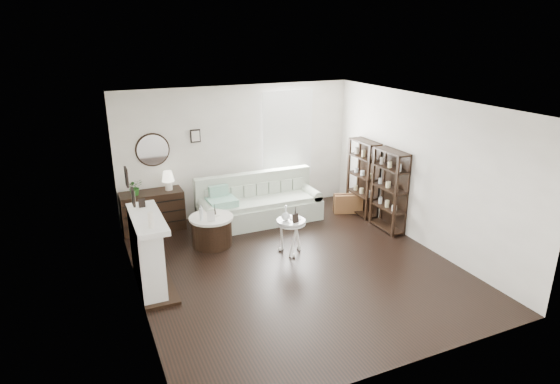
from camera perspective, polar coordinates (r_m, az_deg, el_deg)
name	(u,v)px	position (r m, az deg, el deg)	size (l,w,h in m)	color
room	(271,137)	(10.00, -1.05, 6.78)	(5.50, 5.50, 5.50)	black
fireplace	(148,255)	(7.37, -15.82, -7.37)	(0.50, 1.40, 1.84)	white
shelf_unit_far	(363,178)	(9.97, 10.09, 1.71)	(0.30, 0.80, 1.60)	black
shelf_unit_near	(389,191)	(9.28, 13.16, 0.17)	(0.30, 0.80, 1.60)	black
sofa	(259,206)	(9.61, -2.62, -1.71)	(2.50, 0.86, 0.97)	beige
quilt	(222,202)	(9.16, -7.11, -1.24)	(0.55, 0.45, 0.14)	#227E5C
suitcase	(348,203)	(10.17, 8.29, -1.39)	(0.61, 0.20, 0.41)	brown
dresser	(153,211)	(9.46, -15.24, -2.27)	(1.18, 0.51, 0.79)	black
table_lamp	(168,181)	(9.32, -13.47, 1.36)	(0.24, 0.24, 0.38)	white
potted_plant	(135,187)	(9.20, -17.30, 0.57)	(0.28, 0.25, 0.31)	#205A19
drum_table	(212,230)	(8.64, -8.31, -4.66)	(0.80, 0.80, 0.55)	black
pedestal_table	(291,223)	(8.15, 1.34, -3.77)	(0.51, 0.51, 0.62)	silver
eiffel_drum	(215,210)	(8.57, -7.96, -2.19)	(0.11, 0.11, 0.19)	black
bottle_drum	(201,213)	(8.36, -9.59, -2.50)	(0.07, 0.07, 0.28)	silver
card_frame_drum	(211,216)	(8.31, -8.42, -2.95)	(0.13, 0.01, 0.18)	silver
eiffel_ped	(295,213)	(8.16, 1.88, -2.60)	(0.11, 0.11, 0.19)	black
flask_ped	(286,213)	(8.06, 0.70, -2.57)	(0.15, 0.15, 0.27)	silver
card_frame_ped	(295,218)	(7.99, 1.90, -3.22)	(0.12, 0.01, 0.16)	black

